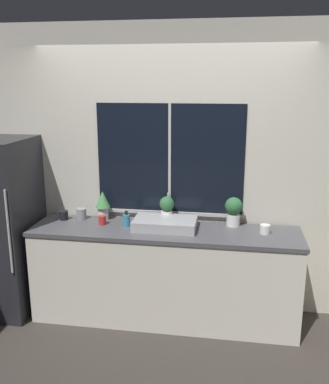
{
  "coord_description": "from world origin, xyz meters",
  "views": [
    {
      "loc": [
        0.58,
        -3.31,
        2.18
      ],
      "look_at": [
        0.0,
        0.28,
        1.23
      ],
      "focal_mm": 40.0,
      "sensor_mm": 36.0,
      "label": 1
    }
  ],
  "objects_px": {
    "mug_grey": "(81,214)",
    "potted_plant_right": "(234,210)",
    "mug_white": "(265,229)",
    "mug_black": "(64,215)",
    "mug_red": "(102,220)",
    "refrigerator": "(2,226)",
    "sink": "(165,223)",
    "soap_bottle": "(126,220)",
    "potted_plant_left": "(103,203)",
    "potted_plant_center": "(167,208)"
  },
  "relations": [
    {
      "from": "soap_bottle",
      "to": "mug_grey",
      "type": "height_order",
      "value": "soap_bottle"
    },
    {
      "from": "sink",
      "to": "potted_plant_left",
      "type": "bearing_deg",
      "value": 164.99
    },
    {
      "from": "potted_plant_right",
      "to": "mug_red",
      "type": "bearing_deg",
      "value": -172.54
    },
    {
      "from": "potted_plant_center",
      "to": "potted_plant_left",
      "type": "bearing_deg",
      "value": 180.0
    },
    {
      "from": "soap_bottle",
      "to": "mug_white",
      "type": "height_order",
      "value": "soap_bottle"
    },
    {
      "from": "refrigerator",
      "to": "potted_plant_center",
      "type": "height_order",
      "value": "refrigerator"
    },
    {
      "from": "sink",
      "to": "mug_black",
      "type": "height_order",
      "value": "sink"
    },
    {
      "from": "sink",
      "to": "potted_plant_right",
      "type": "xyz_separation_m",
      "value": [
        0.61,
        0.17,
        0.11
      ]
    },
    {
      "from": "potted_plant_center",
      "to": "mug_red",
      "type": "distance_m",
      "value": 0.61
    },
    {
      "from": "soap_bottle",
      "to": "potted_plant_left",
      "type": "bearing_deg",
      "value": 147.65
    },
    {
      "from": "soap_bottle",
      "to": "mug_white",
      "type": "xyz_separation_m",
      "value": [
        1.24,
        0.0,
        -0.02
      ]
    },
    {
      "from": "potted_plant_left",
      "to": "potted_plant_right",
      "type": "bearing_deg",
      "value": 0.0
    },
    {
      "from": "potted_plant_right",
      "to": "mug_grey",
      "type": "distance_m",
      "value": 1.45
    },
    {
      "from": "sink",
      "to": "potted_plant_center",
      "type": "height_order",
      "value": "sink"
    },
    {
      "from": "potted_plant_left",
      "to": "mug_red",
      "type": "relative_size",
      "value": 3.33
    },
    {
      "from": "potted_plant_left",
      "to": "potted_plant_right",
      "type": "distance_m",
      "value": 1.24
    },
    {
      "from": "sink",
      "to": "mug_red",
      "type": "distance_m",
      "value": 0.6
    },
    {
      "from": "potted_plant_right",
      "to": "refrigerator",
      "type": "bearing_deg",
      "value": -174.18
    },
    {
      "from": "potted_plant_center",
      "to": "mug_white",
      "type": "relative_size",
      "value": 2.86
    },
    {
      "from": "potted_plant_center",
      "to": "refrigerator",
      "type": "bearing_deg",
      "value": -171.9
    },
    {
      "from": "potted_plant_right",
      "to": "potted_plant_center",
      "type": "bearing_deg",
      "value": 180.0
    },
    {
      "from": "potted_plant_center",
      "to": "mug_red",
      "type": "relative_size",
      "value": 3.02
    },
    {
      "from": "refrigerator",
      "to": "mug_white",
      "type": "bearing_deg",
      "value": 1.23
    },
    {
      "from": "sink",
      "to": "potted_plant_right",
      "type": "height_order",
      "value": "sink"
    },
    {
      "from": "potted_plant_center",
      "to": "mug_grey",
      "type": "distance_m",
      "value": 0.84
    },
    {
      "from": "refrigerator",
      "to": "sink",
      "type": "bearing_deg",
      "value": 1.89
    },
    {
      "from": "sink",
      "to": "potted_plant_center",
      "type": "bearing_deg",
      "value": 93.89
    },
    {
      "from": "potted_plant_right",
      "to": "mug_black",
      "type": "relative_size",
      "value": 3.13
    },
    {
      "from": "mug_grey",
      "to": "potted_plant_right",
      "type": "bearing_deg",
      "value": 1.31
    },
    {
      "from": "refrigerator",
      "to": "mug_grey",
      "type": "xyz_separation_m",
      "value": [
        0.73,
        0.19,
        0.1
      ]
    },
    {
      "from": "sink",
      "to": "mug_white",
      "type": "height_order",
      "value": "sink"
    },
    {
      "from": "soap_bottle",
      "to": "mug_red",
      "type": "xyz_separation_m",
      "value": [
        -0.24,
        0.02,
        -0.02
      ]
    },
    {
      "from": "mug_white",
      "to": "mug_red",
      "type": "height_order",
      "value": "mug_red"
    },
    {
      "from": "refrigerator",
      "to": "mug_red",
      "type": "distance_m",
      "value": 0.98
    },
    {
      "from": "mug_white",
      "to": "soap_bottle",
      "type": "bearing_deg",
      "value": -179.81
    },
    {
      "from": "potted_plant_left",
      "to": "potted_plant_center",
      "type": "bearing_deg",
      "value": 0.0
    },
    {
      "from": "sink",
      "to": "mug_black",
      "type": "relative_size",
      "value": 6.54
    },
    {
      "from": "potted_plant_left",
      "to": "soap_bottle",
      "type": "height_order",
      "value": "potted_plant_left"
    },
    {
      "from": "sink",
      "to": "mug_white",
      "type": "relative_size",
      "value": 6.42
    },
    {
      "from": "potted_plant_right",
      "to": "mug_red",
      "type": "height_order",
      "value": "potted_plant_right"
    },
    {
      "from": "refrigerator",
      "to": "potted_plant_right",
      "type": "relative_size",
      "value": 6.2
    },
    {
      "from": "mug_white",
      "to": "mug_red",
      "type": "distance_m",
      "value": 1.48
    },
    {
      "from": "refrigerator",
      "to": "potted_plant_center",
      "type": "distance_m",
      "value": 1.59
    },
    {
      "from": "potted_plant_right",
      "to": "mug_red",
      "type": "relative_size",
      "value": 3.24
    },
    {
      "from": "refrigerator",
      "to": "mug_red",
      "type": "relative_size",
      "value": 20.1
    },
    {
      "from": "mug_grey",
      "to": "mug_black",
      "type": "relative_size",
      "value": 1.22
    },
    {
      "from": "potted_plant_right",
      "to": "soap_bottle",
      "type": "distance_m",
      "value": 0.99
    },
    {
      "from": "mug_white",
      "to": "mug_black",
      "type": "height_order",
      "value": "mug_black"
    },
    {
      "from": "potted_plant_right",
      "to": "mug_white",
      "type": "height_order",
      "value": "potted_plant_right"
    },
    {
      "from": "potted_plant_center",
      "to": "soap_bottle",
      "type": "relative_size",
      "value": 1.73
    }
  ]
}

